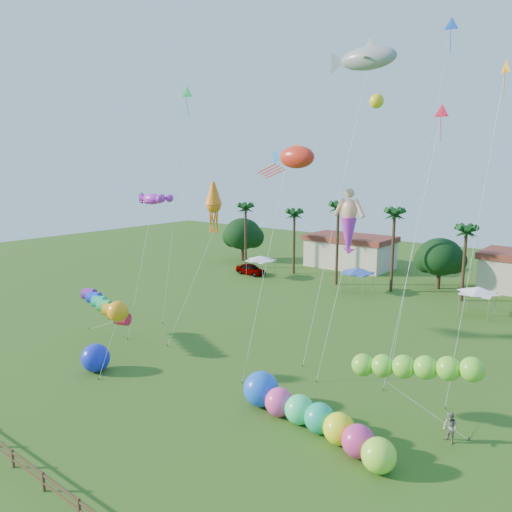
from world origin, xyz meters
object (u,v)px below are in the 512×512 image
Objects in this scene: spectator_b at (450,428)px; blue_ball at (96,358)px; caterpillar_inflatable at (308,414)px; car_a at (251,269)px.

spectator_b is 24.60m from blue_ball.
spectator_b is 7.80m from caterpillar_inflatable.
blue_ball reaches higher than car_a.
spectator_b is 0.16× the size of caterpillar_inflatable.
caterpillar_inflatable is 17.09m from blue_ball.
spectator_b reaches higher than car_a.
caterpillar_inflatable is at bearing 9.56° from blue_ball.
caterpillar_inflatable is at bearing -121.58° from spectator_b.
caterpillar_inflatable reaches higher than spectator_b.
blue_ball is (-23.70, -6.57, 0.17)m from spectator_b.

